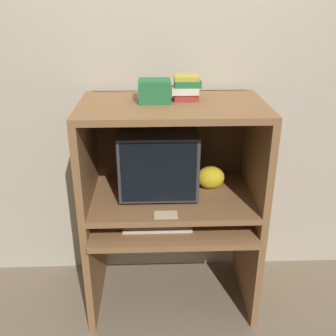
{
  "coord_description": "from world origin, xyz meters",
  "views": [
    {
      "loc": [
        -0.1,
        -1.77,
        1.86
      ],
      "look_at": [
        -0.02,
        0.3,
        0.94
      ],
      "focal_mm": 42.0,
      "sensor_mm": 36.0,
      "label": 1
    }
  ],
  "objects_px": {
    "book_stack": "(186,88)",
    "storage_box": "(155,91)",
    "crt_monitor": "(158,159)",
    "mouse": "(203,224)",
    "snack_bag": "(211,177)",
    "keyboard": "(157,225)"
  },
  "relations": [
    {
      "from": "keyboard",
      "to": "mouse",
      "type": "xyz_separation_m",
      "value": [
        0.26,
        0.01,
        0.0
      ]
    },
    {
      "from": "snack_bag",
      "to": "keyboard",
      "type": "bearing_deg",
      "value": -145.34
    },
    {
      "from": "keyboard",
      "to": "mouse",
      "type": "height_order",
      "value": "same"
    },
    {
      "from": "crt_monitor",
      "to": "snack_bag",
      "type": "xyz_separation_m",
      "value": [
        0.32,
        0.02,
        -0.14
      ]
    },
    {
      "from": "mouse",
      "to": "snack_bag",
      "type": "relative_size",
      "value": 0.34
    },
    {
      "from": "crt_monitor",
      "to": "snack_bag",
      "type": "height_order",
      "value": "crt_monitor"
    },
    {
      "from": "mouse",
      "to": "book_stack",
      "type": "distance_m",
      "value": 0.78
    },
    {
      "from": "mouse",
      "to": "storage_box",
      "type": "bearing_deg",
      "value": 147.84
    },
    {
      "from": "crt_monitor",
      "to": "mouse",
      "type": "distance_m",
      "value": 0.46
    },
    {
      "from": "snack_bag",
      "to": "storage_box",
      "type": "bearing_deg",
      "value": -170.71
    },
    {
      "from": "crt_monitor",
      "to": "mouse",
      "type": "bearing_deg",
      "value": -39.15
    },
    {
      "from": "keyboard",
      "to": "mouse",
      "type": "bearing_deg",
      "value": 1.1
    },
    {
      "from": "crt_monitor",
      "to": "mouse",
      "type": "xyz_separation_m",
      "value": [
        0.25,
        -0.21,
        -0.32
      ]
    },
    {
      "from": "crt_monitor",
      "to": "mouse",
      "type": "relative_size",
      "value": 7.88
    },
    {
      "from": "crt_monitor",
      "to": "keyboard",
      "type": "relative_size",
      "value": 1.14
    },
    {
      "from": "mouse",
      "to": "snack_bag",
      "type": "distance_m",
      "value": 0.3
    },
    {
      "from": "crt_monitor",
      "to": "snack_bag",
      "type": "relative_size",
      "value": 2.65
    },
    {
      "from": "snack_bag",
      "to": "storage_box",
      "type": "xyz_separation_m",
      "value": [
        -0.34,
        -0.05,
        0.55
      ]
    },
    {
      "from": "storage_box",
      "to": "crt_monitor",
      "type": "bearing_deg",
      "value": 66.37
    },
    {
      "from": "snack_bag",
      "to": "book_stack",
      "type": "bearing_deg",
      "value": -174.25
    },
    {
      "from": "book_stack",
      "to": "storage_box",
      "type": "xyz_separation_m",
      "value": [
        -0.17,
        -0.04,
        -0.01
      ]
    },
    {
      "from": "snack_bag",
      "to": "book_stack",
      "type": "distance_m",
      "value": 0.58
    }
  ]
}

